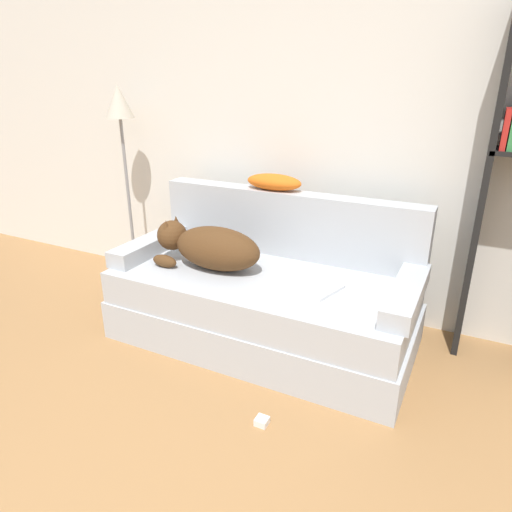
% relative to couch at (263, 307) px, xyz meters
% --- Properties ---
extents(wall_back, '(7.25, 0.06, 2.70)m').
position_rel_couch_xyz_m(wall_back, '(0.11, 0.65, 1.13)').
color(wall_back, silver).
rests_on(wall_back, ground_plane).
extents(couch, '(1.82, 0.89, 0.45)m').
position_rel_couch_xyz_m(couch, '(0.00, 0.00, 0.00)').
color(couch, '#B2B7BC').
rests_on(couch, ground_plane).
extents(couch_backrest, '(1.78, 0.15, 0.42)m').
position_rel_couch_xyz_m(couch_backrest, '(-0.00, 0.38, 0.44)').
color(couch_backrest, '#B2B7BC').
rests_on(couch_backrest, couch).
extents(couch_arm_left, '(0.15, 0.70, 0.10)m').
position_rel_couch_xyz_m(couch_arm_left, '(-0.84, -0.01, 0.28)').
color(couch_arm_left, '#B2B7BC').
rests_on(couch_arm_left, couch).
extents(couch_arm_right, '(0.15, 0.70, 0.10)m').
position_rel_couch_xyz_m(couch_arm_right, '(0.84, -0.01, 0.28)').
color(couch_arm_right, '#B2B7BC').
rests_on(couch_arm_right, couch).
extents(dog, '(0.72, 0.31, 0.28)m').
position_rel_couch_xyz_m(dog, '(-0.34, -0.05, 0.37)').
color(dog, '#513319').
rests_on(dog, couch).
extents(laptop, '(0.39, 0.33, 0.02)m').
position_rel_couch_xyz_m(laptop, '(0.30, -0.04, 0.24)').
color(laptop, silver).
rests_on(laptop, couch).
extents(throw_pillow, '(0.38, 0.17, 0.10)m').
position_rel_couch_xyz_m(throw_pillow, '(-0.11, 0.39, 0.70)').
color(throw_pillow, orange).
rests_on(throw_pillow, couch_backrest).
extents(floor_lamp, '(0.23, 0.23, 1.51)m').
position_rel_couch_xyz_m(floor_lamp, '(-1.35, 0.38, 0.99)').
color(floor_lamp, gray).
rests_on(floor_lamp, ground_plane).
extents(power_adapter, '(0.06, 0.06, 0.04)m').
position_rel_couch_xyz_m(power_adapter, '(0.34, -0.70, -0.20)').
color(power_adapter, white).
rests_on(power_adapter, ground_plane).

